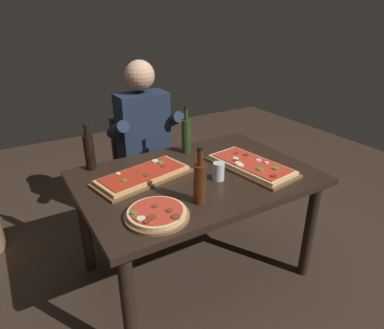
{
  "coord_description": "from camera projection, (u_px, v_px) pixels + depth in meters",
  "views": [
    {
      "loc": [
        -0.97,
        -1.57,
        1.65
      ],
      "look_at": [
        0.0,
        0.05,
        0.79
      ],
      "focal_mm": 31.63,
      "sensor_mm": 36.0,
      "label": 1
    }
  ],
  "objects": [
    {
      "name": "ground_plane",
      "position": [
        196.0,
        270.0,
        2.36
      ],
      "size": [
        6.4,
        6.4,
        0.0
      ],
      "primitive_type": "plane",
      "color": "#38281E"
    },
    {
      "name": "dining_table",
      "position": [
        196.0,
        189.0,
        2.09
      ],
      "size": [
        1.4,
        0.96,
        0.74
      ],
      "color": "black",
      "rests_on": "ground_plane"
    },
    {
      "name": "pizza_rectangular_left",
      "position": [
        251.0,
        165.0,
        2.13
      ],
      "size": [
        0.36,
        0.61,
        0.05
      ],
      "color": "brown",
      "rests_on": "dining_table"
    },
    {
      "name": "diner_chair",
      "position": [
        142.0,
        163.0,
        2.82
      ],
      "size": [
        0.44,
        0.44,
        0.87
      ],
      "color": "#3D2B1E",
      "rests_on": "ground_plane"
    },
    {
      "name": "vinegar_bottle_green",
      "position": [
        200.0,
        182.0,
        1.71
      ],
      "size": [
        0.07,
        0.07,
        0.31
      ],
      "color": "#47230F",
      "rests_on": "dining_table"
    },
    {
      "name": "wine_bottle_dark",
      "position": [
        89.0,
        151.0,
        2.08
      ],
      "size": [
        0.06,
        0.06,
        0.29
      ],
      "color": "black",
      "rests_on": "dining_table"
    },
    {
      "name": "oil_bottle_amber",
      "position": [
        186.0,
        135.0,
        2.33
      ],
      "size": [
        0.07,
        0.07,
        0.33
      ],
      "color": "#233819",
      "rests_on": "dining_table"
    },
    {
      "name": "pizza_rectangular_front",
      "position": [
        143.0,
        176.0,
        2.0
      ],
      "size": [
        0.62,
        0.38,
        0.05
      ],
      "color": "brown",
      "rests_on": "dining_table"
    },
    {
      "name": "tumbler_near_camera",
      "position": [
        219.0,
        172.0,
        1.98
      ],
      "size": [
        0.07,
        0.07,
        0.11
      ],
      "color": "silver",
      "rests_on": "dining_table"
    },
    {
      "name": "pizza_round_far",
      "position": [
        157.0,
        214.0,
        1.62
      ],
      "size": [
        0.32,
        0.32,
        0.05
      ],
      "color": "brown",
      "rests_on": "dining_table"
    },
    {
      "name": "seated_diner",
      "position": [
        146.0,
        139.0,
        2.62
      ],
      "size": [
        0.53,
        0.41,
        1.33
      ],
      "color": "#23232D",
      "rests_on": "ground_plane"
    }
  ]
}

